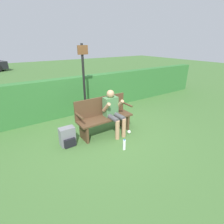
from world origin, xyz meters
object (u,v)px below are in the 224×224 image
Objects in this scene: park_bench at (104,116)px; signpost at (84,80)px; backpack at (68,137)px; water_bottle at (124,145)px; person_seated at (113,110)px.

park_bench is 1.32m from signpost.
park_bench is 3.28× the size of backpack.
backpack is 0.20× the size of signpost.
park_bench is 1.04m from water_bottle.
water_bottle is (-0.25, -0.83, -0.53)m from person_seated.
water_bottle is at bearing -42.43° from backpack.
signpost is at bearing 46.91° from backpack.
water_bottle is (1.01, -0.92, -0.09)m from backpack.
person_seated is at bearing -78.86° from signpost.
park_bench is at bearing 2.87° from backpack.
park_bench is 5.61× the size of water_bottle.
person_seated is at bearing -4.15° from backpack.
person_seated is 2.57× the size of backpack.
water_bottle is 2.33m from signpost.
signpost is at bearing 91.76° from park_bench.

